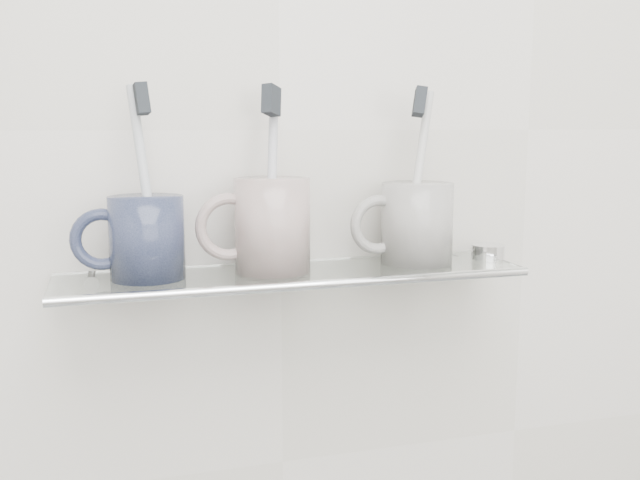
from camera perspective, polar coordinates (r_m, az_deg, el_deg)
name	(u,v)px	position (r m, az deg, el deg)	size (l,w,h in m)	color
wall_back	(280,130)	(0.81, -3.23, 8.78)	(2.50, 2.50, 0.00)	silver
shelf_glass	(294,274)	(0.77, -2.08, -2.76)	(0.50, 0.12, 0.01)	silver
shelf_rail	(308,285)	(0.72, -0.97, -3.65)	(0.01, 0.01, 0.50)	silver
bracket_left	(92,287)	(0.80, -17.76, -3.62)	(0.02, 0.02, 0.03)	silver
bracket_right	(450,266)	(0.89, 10.39, -2.03)	(0.02, 0.02, 0.03)	silver
mug_left	(147,238)	(0.75, -13.68, 0.19)	(0.08, 0.08, 0.08)	#181D34
mug_left_handle	(102,239)	(0.75, -17.05, 0.04)	(0.06, 0.06, 0.01)	#181D34
toothbrush_left	(145,180)	(0.74, -13.85, 4.69)	(0.01, 0.01, 0.19)	silver
bristles_left	(142,99)	(0.74, -14.09, 10.89)	(0.01, 0.02, 0.03)	#1F2428
mug_center	(273,225)	(0.76, -3.82, 1.20)	(0.08, 0.08, 0.10)	silver
mug_center_handle	(229,227)	(0.75, -7.27, 1.05)	(0.07, 0.07, 0.01)	silver
toothbrush_center	(272,177)	(0.76, -3.86, 5.03)	(0.01, 0.01, 0.19)	#B6B9C7
bristles_center	(271,100)	(0.75, -3.93, 11.09)	(0.01, 0.02, 0.03)	#1F2428
mug_right	(417,223)	(0.81, 7.76, 1.35)	(0.08, 0.08, 0.09)	white
mug_right_handle	(378,225)	(0.80, 4.70, 1.23)	(0.07, 0.07, 0.01)	white
toothbrush_right	(418,174)	(0.81, 7.85, 5.23)	(0.01, 0.01, 0.19)	beige
bristles_right	(420,102)	(0.81, 7.97, 10.90)	(0.01, 0.02, 0.03)	#1F2428
chrome_cap	(488,252)	(0.86, 13.28, -0.91)	(0.04, 0.04, 0.02)	silver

